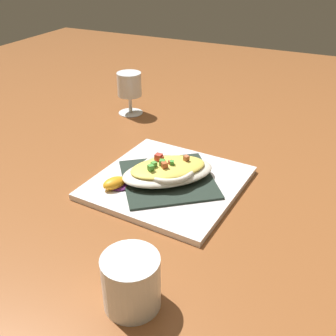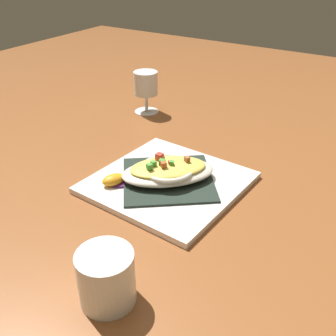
% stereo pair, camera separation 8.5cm
% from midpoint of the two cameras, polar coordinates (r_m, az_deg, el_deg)
% --- Properties ---
extents(ground_plane, '(2.60, 2.60, 0.00)m').
position_cam_midpoint_polar(ground_plane, '(0.87, 2.79, -2.55)').
color(ground_plane, brown).
extents(square_plate, '(0.32, 0.32, 0.01)m').
position_cam_midpoint_polar(square_plate, '(0.87, 2.80, -2.17)').
color(square_plate, white).
rests_on(square_plate, ground_plane).
extents(folded_napkin, '(0.27, 0.27, 0.00)m').
position_cam_midpoint_polar(folded_napkin, '(0.86, 2.82, -1.66)').
color(folded_napkin, '#233028').
rests_on(folded_napkin, square_plate).
extents(gratin_dish, '(0.22, 0.22, 0.05)m').
position_cam_midpoint_polar(gratin_dish, '(0.85, 2.84, -0.40)').
color(gratin_dish, silver).
rests_on(gratin_dish, folded_napkin).
extents(orange_garnish, '(0.06, 0.06, 0.02)m').
position_cam_midpoint_polar(orange_garnish, '(0.85, -4.79, -1.86)').
color(orange_garnish, '#511D56').
rests_on(orange_garnish, square_plate).
extents(coffee_mug, '(0.11, 0.08, 0.09)m').
position_cam_midpoint_polar(coffee_mug, '(0.60, -4.72, -15.71)').
color(coffee_mug, white).
rests_on(coffee_mug, ground_plane).
extents(stemmed_glass, '(0.07, 0.07, 0.13)m').
position_cam_midpoint_polar(stemmed_glass, '(1.22, -1.15, 11.60)').
color(stemmed_glass, white).
rests_on(stemmed_glass, ground_plane).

